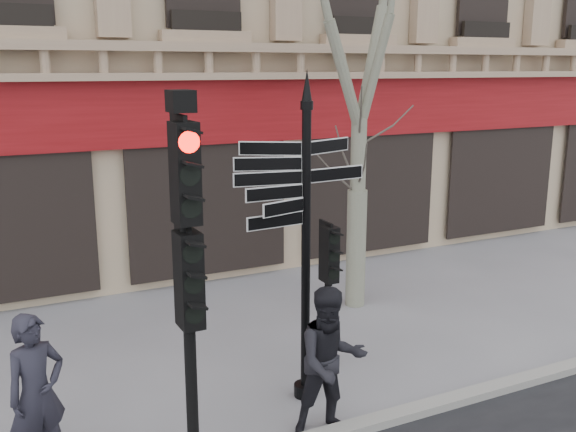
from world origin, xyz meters
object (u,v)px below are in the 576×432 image
fingerpost (306,185)px  traffic_signal_main (186,240)px  pedestrian_a (37,394)px  pedestrian_b (331,362)px  traffic_signal_secondary (328,270)px

fingerpost → traffic_signal_main: size_ratio=1.05×
pedestrian_a → traffic_signal_main: bearing=-47.0°
pedestrian_a → pedestrian_b: bearing=-36.6°
traffic_signal_main → traffic_signal_secondary: bearing=29.3°
fingerpost → traffic_signal_main: bearing=-150.4°
pedestrian_a → pedestrian_b: 3.41m
traffic_signal_secondary → pedestrian_a: traffic_signal_secondary is taller
fingerpost → traffic_signal_secondary: 1.76m
pedestrian_a → pedestrian_b: size_ratio=0.98×
fingerpost → traffic_signal_main: fingerpost is taller
traffic_signal_main → traffic_signal_secondary: (2.61, 1.54, -1.14)m
fingerpost → pedestrian_a: size_ratio=2.39×
traffic_signal_main → traffic_signal_secondary: 3.24m
fingerpost → pedestrian_b: bearing=-93.3°
traffic_signal_main → traffic_signal_secondary: size_ratio=1.92×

